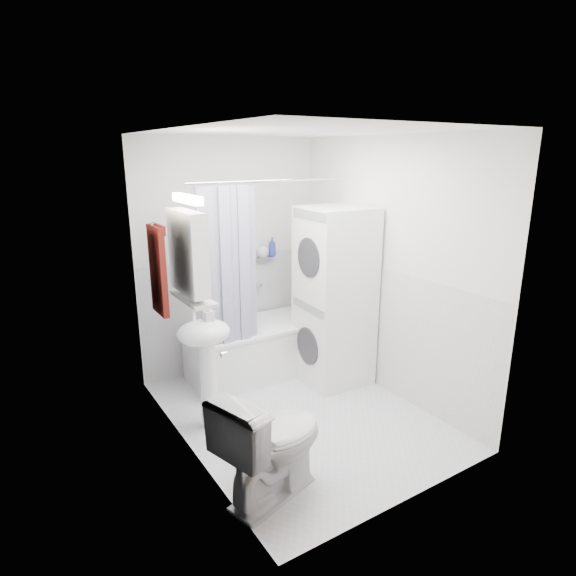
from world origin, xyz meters
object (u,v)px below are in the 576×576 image
bathtub (258,347)px  toilet (272,443)px  washer_dryer (334,297)px  sink (205,349)px

bathtub → toilet: bearing=-116.0°
washer_dryer → toilet: 1.88m
sink → toilet: (0.03, -1.01, -0.31)m
bathtub → sink: (-0.85, -0.67, 0.40)m
bathtub → sink: size_ratio=1.37×
toilet → sink: bearing=-14.5°
washer_dryer → sink: bearing=-170.4°
washer_dryer → toilet: bearing=-136.6°
sink → toilet: bearing=-88.1°
sink → washer_dryer: 1.45m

